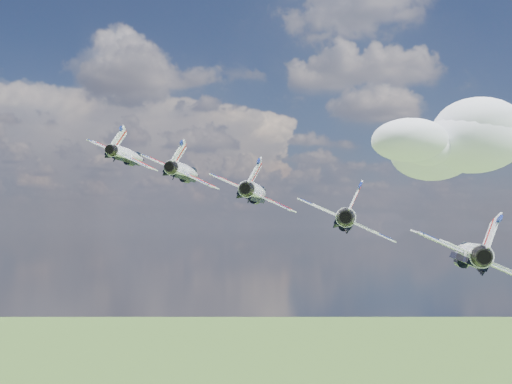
# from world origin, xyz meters

# --- Properties ---
(cloud_far) EXTENTS (63.70, 50.05, 25.03)m
(cloud_far) POSITION_xyz_m (65.40, 194.45, 178.32)
(cloud_far) COLOR white
(jet_0) EXTENTS (11.78, 14.79, 7.44)m
(jet_0) POSITION_xyz_m (-24.32, 5.56, 151.52)
(jet_0) COLOR white
(jet_1) EXTENTS (11.78, 14.79, 7.44)m
(jet_1) POSITION_xyz_m (-15.65, -2.64, 148.62)
(jet_1) COLOR white
(jet_2) EXTENTS (11.78, 14.79, 7.44)m
(jet_2) POSITION_xyz_m (-6.98, -10.85, 145.73)
(jet_2) COLOR white
(jet_3) EXTENTS (11.78, 14.79, 7.44)m
(jet_3) POSITION_xyz_m (1.68, -19.06, 142.84)
(jet_3) COLOR white
(jet_4) EXTENTS (11.78, 14.79, 7.44)m
(jet_4) POSITION_xyz_m (10.35, -27.26, 139.94)
(jet_4) COLOR white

